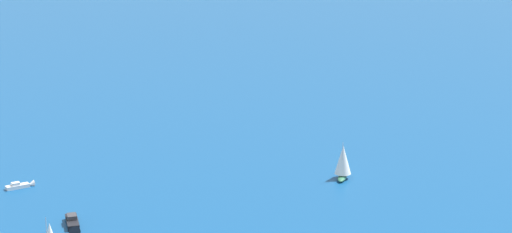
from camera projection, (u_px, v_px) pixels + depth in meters
name	position (u px, v px, depth m)	size (l,w,h in m)	color
motorboat_far_stbd	(73.00, 224.00, 205.00)	(10.52, 6.44, 2.99)	black
motorboat_inshore	(21.00, 185.00, 231.42)	(6.19, 7.00, 2.16)	white
sailboat_ahead	(343.00, 162.00, 237.41)	(8.27, 4.92, 10.40)	#33704C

